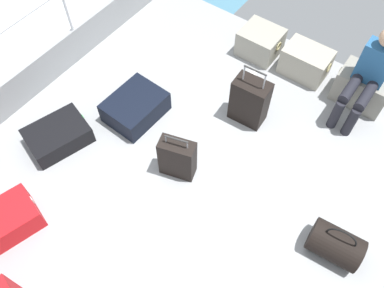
# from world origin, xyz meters

# --- Properties ---
(ground_plane) EXTENTS (4.40, 5.20, 0.06)m
(ground_plane) POSITION_xyz_m (0.00, 0.00, -0.03)
(ground_plane) COLOR #939699
(gunwale_port) EXTENTS (0.06, 5.20, 0.45)m
(gunwale_port) POSITION_xyz_m (-2.17, 0.00, 0.23)
(gunwale_port) COLOR #939699
(gunwale_port) RESTS_ON ground_plane
(railing_port) EXTENTS (0.04, 4.20, 1.02)m
(railing_port) POSITION_xyz_m (-2.17, 0.00, 0.78)
(railing_port) COLOR silver
(railing_port) RESTS_ON ground_plane
(cargo_crate_0) EXTENTS (0.54, 0.46, 0.35)m
(cargo_crate_0) POSITION_xyz_m (-0.30, 2.14, 0.18)
(cargo_crate_0) COLOR gray
(cargo_crate_0) RESTS_ON ground_plane
(cargo_crate_1) EXTENTS (0.61, 0.39, 0.37)m
(cargo_crate_1) POSITION_xyz_m (0.35, 2.16, 0.19)
(cargo_crate_1) COLOR #9E9989
(cargo_crate_1) RESTS_ON ground_plane
(cargo_crate_2) EXTENTS (0.65, 0.40, 0.41)m
(cargo_crate_2) POSITION_xyz_m (1.10, 2.15, 0.21)
(cargo_crate_2) COLOR gray
(cargo_crate_2) RESTS_ON ground_plane
(passenger_seated) EXTENTS (0.34, 0.66, 1.11)m
(passenger_seated) POSITION_xyz_m (1.10, 1.97, 0.59)
(passenger_seated) COLOR #26598C
(passenger_seated) RESTS_ON ground_plane
(suitcase_0) EXTENTS (0.56, 0.69, 0.27)m
(suitcase_0) POSITION_xyz_m (-0.94, 0.38, 0.14)
(suitcase_0) COLOR black
(suitcase_0) RESTS_ON ground_plane
(suitcase_1) EXTENTS (0.60, 0.79, 0.27)m
(suitcase_1) POSITION_xyz_m (-1.05, -1.48, 0.14)
(suitcase_1) COLOR red
(suitcase_1) RESTS_ON ground_plane
(suitcase_3) EXTENTS (0.65, 0.77, 0.22)m
(suitcase_3) POSITION_xyz_m (-1.39, -0.42, 0.11)
(suitcase_3) COLOR black
(suitcase_3) RESTS_ON ground_plane
(suitcase_6) EXTENTS (0.41, 0.28, 0.62)m
(suitcase_6) POSITION_xyz_m (-0.07, 0.06, 0.26)
(suitcase_6) COLOR black
(suitcase_6) RESTS_ON ground_plane
(suitcase_7) EXTENTS (0.42, 0.27, 0.80)m
(suitcase_7) POSITION_xyz_m (0.15, 1.12, 0.30)
(suitcase_7) COLOR black
(suitcase_7) RESTS_ON ground_plane
(duffel_bag) EXTENTS (0.50, 0.37, 0.48)m
(duffel_bag) POSITION_xyz_m (1.65, 0.22, 0.17)
(duffel_bag) COLOR black
(duffel_bag) RESTS_ON ground_plane
(paper_cup) EXTENTS (0.08, 0.08, 0.10)m
(paper_cup) POSITION_xyz_m (-0.12, 1.69, 0.05)
(paper_cup) COLOR white
(paper_cup) RESTS_ON ground_plane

